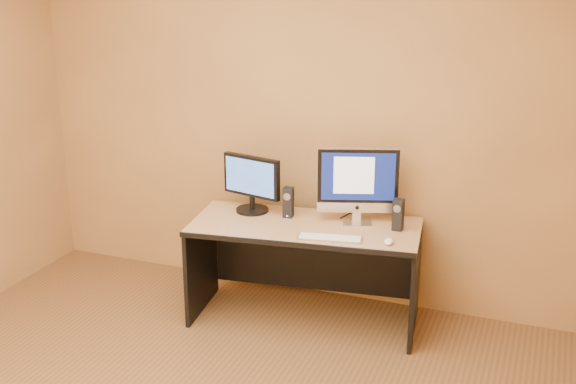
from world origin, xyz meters
name	(u,v)px	position (x,y,z in m)	size (l,w,h in m)	color
walls	(142,205)	(0.00, 0.00, 1.30)	(4.00, 4.00, 2.60)	#A77A43
desk	(305,273)	(0.23, 1.54, 0.34)	(1.49, 0.65, 0.69)	#A78A53
imac	(358,186)	(0.54, 1.69, 0.94)	(0.53, 0.20, 0.51)	silver
second_monitor	(252,184)	(-0.20, 1.66, 0.88)	(0.45, 0.22, 0.39)	black
speaker_left	(288,202)	(0.07, 1.64, 0.79)	(0.06, 0.07, 0.20)	black
speaker_right	(398,215)	(0.81, 1.67, 0.79)	(0.06, 0.07, 0.20)	black
keyboard	(330,238)	(0.46, 1.36, 0.70)	(0.40, 0.11, 0.02)	#B1B0B5
mouse	(389,241)	(0.82, 1.41, 0.71)	(0.05, 0.09, 0.03)	white
cable_a	(358,216)	(0.51, 1.81, 0.69)	(0.01, 0.01, 0.20)	black
cable_b	(347,215)	(0.43, 1.81, 0.69)	(0.01, 0.01, 0.17)	black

